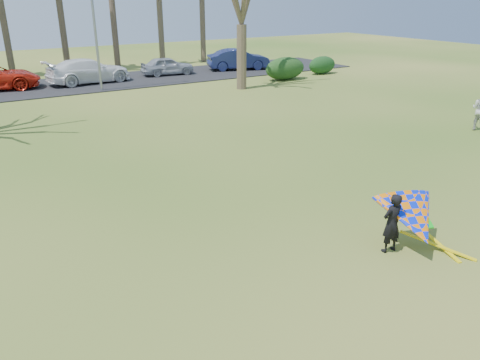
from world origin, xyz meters
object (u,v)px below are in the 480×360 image
streetlight (96,17)px  car_4 (167,66)px  car_5 (238,59)px  kite_flyer (412,219)px  car_3 (89,71)px

streetlight → car_4: streetlight is taller
car_4 → car_5: (5.93, -0.55, 0.14)m
kite_flyer → streetlight: bearing=90.8°
streetlight → car_5: (11.81, 2.87, -3.60)m
car_5 → kite_flyer: kite_flyer is taller
car_3 → streetlight: bearing=175.4°
car_5 → kite_flyer: (-11.48, -26.54, -0.03)m
car_3 → car_5: bearing=-96.8°
car_5 → kite_flyer: 28.91m
streetlight → car_4: bearing=30.1°
car_5 → car_3: bearing=106.3°
car_4 → kite_flyer: 27.65m
kite_flyer → car_4: bearing=78.4°
car_3 → car_4: size_ratio=1.43×
kite_flyer → car_3: bearing=90.8°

